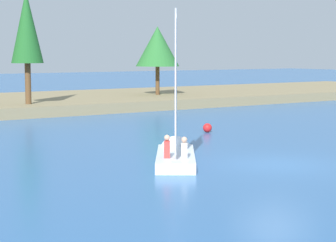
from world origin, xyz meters
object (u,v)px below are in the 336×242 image
Objects in this scene: channel_buoy at (207,128)px; sailboat at (176,148)px; shoreline_tree_midleft at (27,28)px; shoreline_tree_centre at (157,47)px.

sailboat is at bearing -135.26° from channel_buoy.
sailboat reaches higher than channel_buoy.
channel_buoy is (4.05, -13.38, -5.24)m from shoreline_tree_midleft.
sailboat is 8.28m from channel_buoy.
shoreline_tree_midleft is 1.21× the size of sailboat.
channel_buoy is at bearing -73.15° from shoreline_tree_midleft.
sailboat is at bearing -95.44° from shoreline_tree_midleft.
channel_buoy is at bearing -10.89° from sailboat.
shoreline_tree_centre is 11.81× the size of channel_buoy.
shoreline_tree_midleft is at bearing -165.68° from shoreline_tree_centre.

